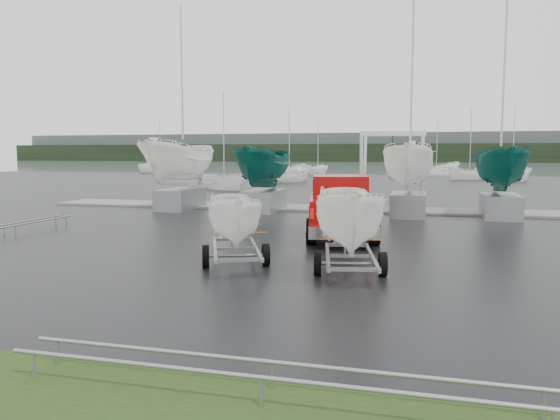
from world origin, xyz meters
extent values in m
plane|color=black|center=(0.00, 0.00, 0.00)|extent=(120.00, 120.00, 0.00)
plane|color=slate|center=(0.00, 100.00, -0.01)|extent=(300.00, 300.00, 0.00)
cube|color=gray|center=(0.00, 13.00, 0.05)|extent=(30.00, 3.00, 0.12)
cube|color=black|center=(0.00, 170.00, 3.00)|extent=(300.00, 8.00, 6.00)
cube|color=#4C5651|center=(0.00, 178.00, 5.00)|extent=(300.00, 6.00, 10.00)
cube|color=#8B0807|center=(2.87, 4.02, 0.87)|extent=(3.32, 6.63, 1.04)
cube|color=#8B0807|center=(2.65, 5.15, 1.69)|extent=(2.45, 2.84, 0.93)
cube|color=black|center=(2.65, 5.15, 1.75)|extent=(2.43, 2.58, 0.60)
cube|color=silver|center=(3.46, 0.85, 0.55)|extent=(2.21, 0.60, 0.38)
cylinder|color=black|center=(1.46, 5.87, 0.44)|extent=(0.48, 0.92, 0.87)
cylinder|color=black|center=(3.50, 6.25, 0.44)|extent=(0.48, 0.92, 0.87)
cylinder|color=black|center=(2.23, 1.79, 0.44)|extent=(0.48, 0.92, 0.87)
cylinder|color=black|center=(4.27, 2.17, 0.44)|extent=(0.48, 0.92, 0.87)
cube|color=gray|center=(3.52, -2.39, 0.45)|extent=(0.75, 3.55, 0.08)
cube|color=gray|center=(4.60, -2.19, 0.45)|extent=(0.75, 3.55, 0.08)
cylinder|color=gray|center=(4.09, -2.49, 0.30)|extent=(1.59, 0.38, 0.08)
cylinder|color=black|center=(3.31, -2.64, 0.30)|extent=(0.29, 0.62, 0.60)
cylinder|color=black|center=(4.88, -2.34, 0.30)|extent=(0.29, 0.62, 0.60)
imported|color=white|center=(4.06, -2.29, 2.74)|extent=(1.99, 2.02, 4.51)
cube|color=#EC5B07|center=(3.91, -1.51, 1.00)|extent=(1.53, 0.33, 0.03)
cube|color=#EC5B07|center=(4.21, -3.08, 1.00)|extent=(1.53, 0.33, 0.03)
cube|color=gray|center=(0.43, -2.24, 0.45)|extent=(1.45, 3.36, 0.08)
cube|color=gray|center=(1.45, -1.82, 0.45)|extent=(1.45, 3.36, 0.08)
cylinder|color=gray|center=(1.01, -2.21, 0.30)|extent=(1.51, 0.68, 0.08)
cylinder|color=black|center=(0.27, -2.52, 0.30)|extent=(0.40, 0.62, 0.60)
cylinder|color=black|center=(1.75, -1.91, 0.30)|extent=(0.40, 0.62, 0.60)
imported|color=white|center=(0.94, -2.03, 2.40)|extent=(1.89, 1.91, 3.82)
cube|color=#EC5B07|center=(0.63, -1.29, 1.00)|extent=(1.45, 0.63, 0.03)
cube|color=#EC5B07|center=(1.24, -2.77, 1.00)|extent=(1.45, 0.63, 0.03)
cylinder|color=silver|center=(2.68, 12.20, 2.00)|extent=(0.16, 0.58, 3.99)
cylinder|color=silver|center=(2.68, 13.80, 2.00)|extent=(0.16, 0.58, 3.99)
cylinder|color=silver|center=(5.68, 12.20, 2.00)|extent=(0.16, 0.58, 3.99)
cylinder|color=silver|center=(5.68, 13.80, 2.00)|extent=(0.16, 0.58, 3.99)
cube|color=silver|center=(4.18, 13.00, 4.00)|extent=(3.30, 0.25, 0.25)
cube|color=gray|center=(-6.84, 11.00, 0.55)|extent=(1.60, 3.20, 1.10)
imported|color=white|center=(-6.84, 11.00, 4.53)|extent=(2.58, 2.65, 6.86)
cylinder|color=#B2B2B7|center=(-6.84, 11.50, 7.25)|extent=(0.10, 0.10, 7.00)
cube|color=gray|center=(-2.20, 11.20, 0.55)|extent=(1.60, 3.20, 1.10)
imported|color=#0C5449|center=(-2.20, 11.20, 4.05)|extent=(2.22, 2.28, 5.91)
cube|color=gray|center=(5.09, 11.00, 0.55)|extent=(1.60, 3.20, 1.10)
imported|color=white|center=(5.09, 11.00, 4.25)|extent=(2.37, 2.43, 6.30)
cylinder|color=#B2B2B7|center=(5.09, 11.50, 7.04)|extent=(0.10, 0.10, 7.00)
cube|color=gray|center=(9.24, 11.30, 0.55)|extent=(1.60, 3.20, 1.10)
imported|color=#0C5449|center=(9.24, 11.30, 3.99)|extent=(2.18, 2.24, 5.79)
cylinder|color=#B2B2B7|center=(9.24, 11.80, 6.84)|extent=(0.10, 0.10, 7.00)
cylinder|color=gray|center=(-8.75, 1.00, 0.35)|extent=(0.06, 6.50, 0.06)
cylinder|color=gray|center=(-9.25, 1.00, 0.35)|extent=(0.06, 6.50, 0.06)
cylinder|color=gray|center=(4.00, -9.75, 0.35)|extent=(7.00, 0.06, 0.06)
cylinder|color=gray|center=(4.00, -9.25, 0.35)|extent=(7.00, 0.06, 0.06)
imported|color=white|center=(-10.31, 26.83, 0.00)|extent=(2.98, 2.96, 5.57)
cylinder|color=#B2B2B7|center=(-10.31, 26.83, 4.00)|extent=(0.08, 0.08, 8.00)
imported|color=white|center=(-7.90, 39.58, 0.00)|extent=(3.54, 3.59, 7.51)
cylinder|color=#B2B2B7|center=(-7.90, 39.58, 4.00)|extent=(0.08, 0.08, 8.00)
imported|color=white|center=(10.68, 49.63, 0.00)|extent=(3.21, 3.20, 6.03)
cylinder|color=#B2B2B7|center=(10.68, 49.63, 4.00)|extent=(0.08, 0.08, 8.00)
imported|color=white|center=(14.72, 46.28, 0.00)|extent=(3.35, 3.37, 6.31)
cylinder|color=#B2B2B7|center=(14.72, 46.28, 4.00)|extent=(0.08, 0.08, 8.00)
imported|color=white|center=(-32.76, 59.19, 0.00)|extent=(3.37, 3.34, 6.72)
cylinder|color=#B2B2B7|center=(-32.76, 59.19, 4.00)|extent=(0.08, 0.08, 8.00)
imported|color=white|center=(7.29, 62.92, 0.00)|extent=(3.79, 3.77, 7.24)
cylinder|color=#B2B2B7|center=(7.29, 62.92, 4.00)|extent=(0.08, 0.08, 8.00)
imported|color=white|center=(-8.61, 58.93, 0.00)|extent=(2.31, 2.36, 5.57)
cylinder|color=#B2B2B7|center=(-8.61, 58.93, 4.00)|extent=(0.08, 0.08, 8.00)
camera|label=1|loc=(5.83, -15.74, 3.02)|focal=35.00mm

